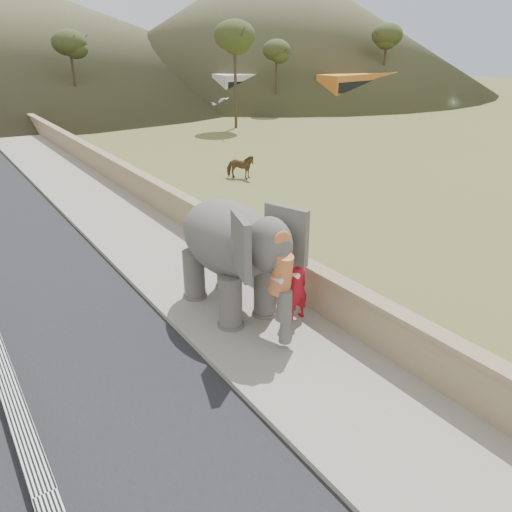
# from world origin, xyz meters

# --- Properties ---
(ground) EXTENTS (160.00, 160.00, 0.00)m
(ground) POSITION_xyz_m (0.00, 0.00, 0.00)
(ground) COLOR olive
(ground) RESTS_ON ground
(walkway) EXTENTS (3.00, 120.00, 0.15)m
(walkway) POSITION_xyz_m (0.00, 10.00, 0.07)
(walkway) COLOR #9E9687
(walkway) RESTS_ON ground
(parapet) EXTENTS (0.30, 120.00, 1.10)m
(parapet) POSITION_xyz_m (1.65, 10.00, 0.55)
(parapet) COLOR tan
(parapet) RESTS_ON ground
(cow) EXTENTS (1.40, 1.33, 1.13)m
(cow) POSITION_xyz_m (6.88, 14.09, 0.56)
(cow) COLOR brown
(cow) RESTS_ON ground
(distant_car) EXTENTS (4.52, 2.70, 1.44)m
(distant_car) POSITION_xyz_m (18.61, 33.99, 0.72)
(distant_car) COLOR silver
(distant_car) RESTS_ON ground
(bus_white) EXTENTS (11.01, 2.53, 3.10)m
(bus_white) POSITION_xyz_m (23.92, 35.92, 1.55)
(bus_white) COLOR white
(bus_white) RESTS_ON ground
(bus_orange) EXTENTS (11.21, 3.68, 3.10)m
(bus_orange) POSITION_xyz_m (31.35, 30.40, 1.55)
(bus_orange) COLOR orange
(bus_orange) RESTS_ON ground
(hill_right) EXTENTS (56.00, 56.00, 16.00)m
(hill_right) POSITION_xyz_m (36.00, 52.00, 8.00)
(hill_right) COLOR brown
(hill_right) RESTS_ON ground
(elephant_and_man) EXTENTS (2.20, 3.77, 2.72)m
(elephant_and_man) POSITION_xyz_m (0.02, 3.68, 1.50)
(elephant_and_man) COLOR slate
(elephant_and_man) RESTS_ON ground
(trees) EXTENTS (47.46, 43.41, 9.41)m
(trees) POSITION_xyz_m (2.70, 26.84, 3.91)
(trees) COLOR #473828
(trees) RESTS_ON ground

